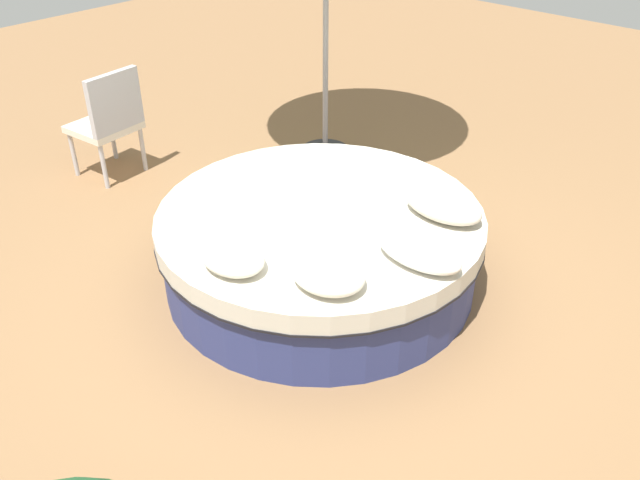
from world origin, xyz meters
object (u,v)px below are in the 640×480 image
object	(u,v)px
round_bed	(320,246)
throw_pillow_2	(419,252)
patio_chair	(109,118)
throw_pillow_1	(328,274)
throw_pillow_0	(232,257)
throw_pillow_3	(443,206)

from	to	relation	value
round_bed	throw_pillow_2	bearing A→B (deg)	176.81
round_bed	patio_chair	distance (m)	2.46
throw_pillow_2	throw_pillow_1	bearing A→B (deg)	64.16
throw_pillow_1	patio_chair	distance (m)	3.07
throw_pillow_0	throw_pillow_3	xyz separation A→B (m)	(-0.58, -1.32, 0.01)
throw_pillow_3	throw_pillow_1	bearing A→B (deg)	86.82
round_bed	throw_pillow_3	xyz separation A→B (m)	(-0.64, -0.50, 0.35)
throw_pillow_3	patio_chair	world-z (taller)	patio_chair
round_bed	throw_pillow_2	distance (m)	0.90
round_bed	throw_pillow_0	size ratio (longest dim) A/B	5.17
round_bed	throw_pillow_3	size ratio (longest dim) A/B	4.02
throw_pillow_0	throw_pillow_1	world-z (taller)	throw_pillow_1
round_bed	throw_pillow_1	bearing A→B (deg)	135.28
throw_pillow_1	throw_pillow_2	size ratio (longest dim) A/B	0.81
throw_pillow_2	patio_chair	bearing A→B (deg)	-0.26
throw_pillow_0	patio_chair	size ratio (longest dim) A/B	0.44
round_bed	throw_pillow_2	xyz separation A→B (m)	(-0.83, 0.05, 0.35)
throw_pillow_3	patio_chair	xyz separation A→B (m)	(3.08, 0.53, -0.07)
throw_pillow_2	round_bed	bearing A→B (deg)	-3.19
throw_pillow_2	throw_pillow_0	bearing A→B (deg)	44.86
throw_pillow_2	throw_pillow_3	bearing A→B (deg)	-70.52
round_bed	throw_pillow_1	size ratio (longest dim) A/B	4.92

